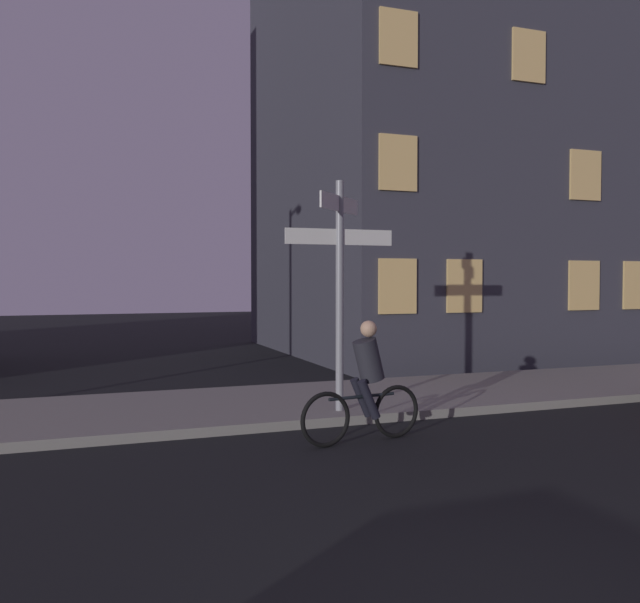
{
  "coord_description": "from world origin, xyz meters",
  "views": [
    {
      "loc": [
        -2.7,
        -3.3,
        2.16
      ],
      "look_at": [
        0.67,
        5.82,
        1.83
      ],
      "focal_mm": 37.87,
      "sensor_mm": 36.0,
      "label": 1
    }
  ],
  "objects": [
    {
      "name": "cyclist",
      "position": [
        0.93,
        4.8,
        0.75
      ],
      "size": [
        1.81,
        0.38,
        1.61
      ],
      "color": "black",
      "rests_on": "ground_plane"
    },
    {
      "name": "sidewalk_kerb",
      "position": [
        0.0,
        7.43,
        0.07
      ],
      "size": [
        40.0,
        3.3,
        0.14
      ],
      "primitive_type": "cube",
      "color": "gray",
      "rests_on": "ground_plane"
    },
    {
      "name": "building_right_block",
      "position": [
        7.3,
        14.54,
        9.48
      ],
      "size": [
        8.4,
        9.44,
        18.96
      ],
      "color": "#383842",
      "rests_on": "ground_plane"
    },
    {
      "name": "signpost",
      "position": [
        1.15,
        6.26,
        2.24
      ],
      "size": [
        1.74,
        1.01,
        3.51
      ],
      "color": "gray",
      "rests_on": "sidewalk_kerb"
    }
  ]
}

